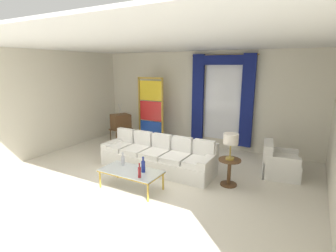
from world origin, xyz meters
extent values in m
plane|color=silver|center=(0.00, 0.00, 0.00)|extent=(16.00, 16.00, 0.00)
cube|color=silver|center=(0.00, 3.06, 1.50)|extent=(8.00, 0.12, 3.00)
cube|color=silver|center=(-3.66, 0.60, 1.50)|extent=(0.12, 7.00, 3.00)
cube|color=white|center=(0.00, 0.80, 3.02)|extent=(8.00, 7.60, 0.04)
cube|color=white|center=(0.70, 2.98, 1.55)|extent=(1.10, 0.02, 2.50)
cylinder|color=gold|center=(0.70, 2.90, 2.86)|extent=(2.00, 0.04, 0.04)
cube|color=navy|center=(-0.07, 2.88, 1.55)|extent=(0.36, 0.12, 2.70)
cube|color=navy|center=(1.47, 2.88, 1.55)|extent=(0.36, 0.12, 2.70)
cube|color=navy|center=(0.70, 2.88, 2.72)|extent=(1.80, 0.10, 0.28)
cube|color=white|center=(-0.14, 0.49, 0.19)|extent=(2.90, 0.91, 0.38)
cube|color=white|center=(-0.13, 0.86, 0.39)|extent=(2.90, 0.21, 0.78)
cube|color=white|center=(1.22, 0.48, 0.28)|extent=(0.20, 0.86, 0.56)
cube|color=white|center=(-1.50, 0.49, 0.28)|extent=(0.20, 0.86, 0.56)
cube|color=white|center=(1.02, 0.43, 0.44)|extent=(0.54, 0.74, 0.12)
cube|color=white|center=(1.03, 0.75, 0.66)|extent=(0.51, 0.14, 0.40)
cube|color=white|center=(0.44, 0.43, 0.44)|extent=(0.54, 0.74, 0.12)
cube|color=white|center=(0.45, 0.75, 0.66)|extent=(0.51, 0.14, 0.40)
cube|color=white|center=(-0.14, 0.44, 0.44)|extent=(0.54, 0.74, 0.12)
cube|color=white|center=(-0.13, 0.76, 0.66)|extent=(0.51, 0.14, 0.40)
cube|color=white|center=(-0.72, 0.44, 0.44)|extent=(0.54, 0.74, 0.12)
cube|color=white|center=(-0.71, 0.76, 0.66)|extent=(0.51, 0.14, 0.40)
cube|color=white|center=(-1.30, 0.44, 0.44)|extent=(0.54, 0.74, 0.12)
cube|color=white|center=(-1.29, 0.76, 0.66)|extent=(0.51, 0.14, 0.40)
cube|color=silver|center=(-0.05, -0.68, 0.40)|extent=(1.31, 0.65, 0.02)
cube|color=gold|center=(-0.05, -0.37, 0.38)|extent=(1.31, 0.04, 0.03)
cube|color=gold|center=(-0.05, -0.99, 0.38)|extent=(1.31, 0.04, 0.03)
cube|color=gold|center=(-0.68, -0.68, 0.38)|extent=(0.04, 0.65, 0.03)
cube|color=gold|center=(0.59, -0.68, 0.38)|extent=(0.04, 0.65, 0.03)
cylinder|color=gold|center=(-0.66, -0.39, 0.19)|extent=(0.04, 0.04, 0.38)
cylinder|color=gold|center=(0.57, -0.39, 0.19)|extent=(0.04, 0.04, 0.38)
cylinder|color=gold|center=(-0.66, -0.97, 0.19)|extent=(0.04, 0.04, 0.38)
cylinder|color=gold|center=(0.57, -0.97, 0.19)|extent=(0.04, 0.04, 0.38)
cylinder|color=navy|center=(0.23, -0.63, 0.53)|extent=(0.08, 0.08, 0.24)
cylinder|color=navy|center=(0.23, -0.63, 0.68)|extent=(0.04, 0.04, 0.06)
sphere|color=navy|center=(0.23, -0.63, 0.73)|extent=(0.05, 0.05, 0.05)
cylinder|color=maroon|center=(0.32, -0.88, 0.51)|extent=(0.06, 0.06, 0.21)
cylinder|color=maroon|center=(0.32, -0.88, 0.65)|extent=(0.03, 0.03, 0.06)
sphere|color=maroon|center=(0.32, -0.88, 0.69)|extent=(0.04, 0.04, 0.04)
cylinder|color=silver|center=(-0.38, -0.52, 0.51)|extent=(0.08, 0.08, 0.19)
cylinder|color=silver|center=(-0.38, -0.52, 0.63)|extent=(0.03, 0.03, 0.06)
sphere|color=silver|center=(-0.38, -0.52, 0.68)|extent=(0.05, 0.05, 0.05)
cube|color=brown|center=(-2.35, 1.82, 0.50)|extent=(0.62, 0.54, 0.03)
cylinder|color=brown|center=(-2.69, 1.67, 0.25)|extent=(0.04, 0.04, 0.50)
cylinder|color=brown|center=(-2.44, 2.17, 0.25)|extent=(0.04, 0.04, 0.50)
cylinder|color=brown|center=(-2.26, 1.46, 0.25)|extent=(0.04, 0.04, 0.50)
cylinder|color=brown|center=(-2.01, 1.96, 0.25)|extent=(0.04, 0.04, 0.50)
cube|color=brown|center=(-2.35, 1.82, 0.76)|extent=(0.68, 0.71, 0.48)
cube|color=black|center=(-2.56, 1.92, 0.78)|extent=(0.18, 0.36, 0.30)
cylinder|color=gold|center=(-2.60, 1.85, 0.59)|extent=(0.03, 0.04, 0.04)
cylinder|color=gold|center=(-2.53, 1.99, 0.59)|extent=(0.03, 0.04, 0.04)
cylinder|color=silver|center=(-2.35, 1.82, 1.18)|extent=(0.06, 0.12, 0.34)
cylinder|color=silver|center=(-2.35, 1.82, 1.18)|extent=(0.06, 0.12, 0.34)
cube|color=white|center=(2.64, 1.59, 0.20)|extent=(0.91, 0.91, 0.40)
cube|color=white|center=(2.64, 1.59, 0.45)|extent=(0.78, 0.78, 0.10)
cube|color=white|center=(2.33, 1.54, 0.40)|extent=(0.32, 0.82, 0.80)
cube|color=white|center=(2.59, 1.90, 0.29)|extent=(0.75, 0.29, 0.58)
cube|color=white|center=(2.69, 1.27, 0.29)|extent=(0.75, 0.29, 0.58)
cube|color=gold|center=(-1.97, 2.36, 1.10)|extent=(0.05, 0.05, 2.20)
cube|color=gold|center=(-1.07, 2.36, 1.10)|extent=(0.05, 0.05, 2.20)
cube|color=gold|center=(-1.52, 2.36, 2.17)|extent=(0.90, 0.05, 0.06)
cube|color=gold|center=(-1.52, 2.36, 0.05)|extent=(0.90, 0.05, 0.10)
cube|color=#1E47B7|center=(-1.52, 2.36, 0.43)|extent=(0.82, 0.02, 0.64)
cube|color=red|center=(-1.52, 2.36, 1.10)|extent=(0.82, 0.02, 0.64)
cube|color=yellow|center=(-1.52, 2.36, 1.77)|extent=(0.82, 0.02, 0.64)
cylinder|color=beige|center=(-1.07, 2.21, 0.03)|extent=(0.16, 0.16, 0.06)
ellipsoid|color=#1854AB|center=(-1.07, 2.21, 0.14)|extent=(0.18, 0.32, 0.20)
sphere|color=#1854AB|center=(-1.07, 2.35, 0.25)|extent=(0.09, 0.09, 0.09)
cone|color=gold|center=(-1.07, 2.41, 0.25)|extent=(0.02, 0.04, 0.02)
cone|color=#199433|center=(-1.07, 2.03, 0.24)|extent=(0.44, 0.40, 0.50)
cylinder|color=brown|center=(1.71, 0.50, 0.58)|extent=(0.48, 0.48, 0.03)
cylinder|color=brown|center=(1.71, 0.50, 0.29)|extent=(0.08, 0.08, 0.55)
cylinder|color=brown|center=(1.71, 0.50, 0.01)|extent=(0.36, 0.36, 0.03)
cylinder|color=#B29338|center=(1.71, 0.50, 0.61)|extent=(0.18, 0.18, 0.04)
cylinder|color=#B29338|center=(1.71, 0.50, 0.81)|extent=(0.03, 0.03, 0.36)
cylinder|color=silver|center=(1.71, 0.50, 1.05)|extent=(0.32, 0.32, 0.22)
camera|label=1|loc=(3.14, -4.76, 2.55)|focal=27.87mm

